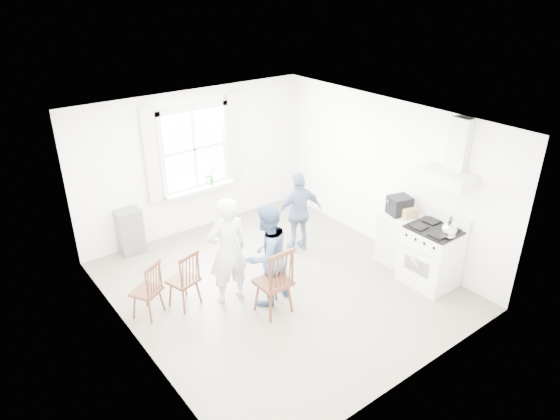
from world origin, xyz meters
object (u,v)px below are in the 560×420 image
Objects in this scene: windsor_chair_a at (187,274)px; windsor_chair_c at (151,285)px; person_left at (228,251)px; person_right at (299,212)px; low_cabinet at (398,238)px; person_mid at (267,255)px; stereo_stack at (399,205)px; gas_stove at (431,255)px; windsor_chair_b at (278,276)px.

windsor_chair_c is at bearing 167.49° from windsor_chair_a.
windsor_chair_a is 0.66m from person_left.
windsor_chair_c is 2.82m from person_right.
low_cabinet is 3.48m from windsor_chair_a.
person_mid is 1.09× the size of person_right.
windsor_chair_a is 1.05× the size of windsor_chair_c.
person_right is at bearing 127.28° from stereo_stack.
stereo_stack reaches higher than gas_stove.
gas_stove is at bearing 158.08° from person_left.
person_mid reaches higher than windsor_chair_c.
gas_stove is at bearing -25.57° from windsor_chair_c.
gas_stove is 0.78× the size of person_right.
windsor_chair_c is at bearing 17.47° from person_right.
person_right is (1.74, 0.52, -0.11)m from person_left.
person_mid reaches higher than windsor_chair_b.
person_right reaches higher than gas_stove.
low_cabinet is at bearing 171.02° from person_left.
windsor_chair_a is 1.30m from windsor_chair_b.
person_left reaches higher than windsor_chair_b.
windsor_chair_b is at bearing 179.10° from stereo_stack.
windsor_chair_b is (-2.39, 0.04, -0.40)m from stereo_stack.
windsor_chair_b is at bearing 54.96° from person_right.
person_left reaches higher than gas_stove.
person_mid is (0.08, 0.38, 0.13)m from windsor_chair_b.
person_right is (-0.99, 1.30, -0.33)m from stereo_stack.
gas_stove is 1.05× the size of windsor_chair_b.
windsor_chair_a is (-3.26, 1.69, 0.07)m from gas_stove.
windsor_chair_a is 0.58× the size of person_mid.
person_right is (-0.96, 2.03, 0.23)m from gas_stove.
person_left is 1.15× the size of person_right.
stereo_stack is 2.85m from person_left.
low_cabinet is at bearing -16.54° from windsor_chair_a.
person_mid is (-2.31, 0.42, -0.27)m from stereo_stack.
windsor_chair_c is at bearing -8.29° from person_left.
gas_stove is 3.68m from windsor_chair_a.
gas_stove is at bearing -92.83° from stereo_stack.
stereo_stack is at bearing 160.52° from person_mid.
person_left is (-2.77, 0.80, 0.37)m from low_cabinet.
person_right reaches higher than windsor_chair_a.
person_left reaches higher than low_cabinet.
low_cabinet is 2.90m from person_left.
windsor_chair_b is 0.69× the size of person_mid.
gas_stove is 0.70m from low_cabinet.
gas_stove reaches higher than low_cabinet.
person_right reaches higher than stereo_stack.
person_left is (0.57, -0.19, 0.27)m from windsor_chair_a.
windsor_chair_a is (-3.30, 0.97, -0.50)m from stereo_stack.
stereo_stack is 1.67m from person_right.
gas_stove is 2.25m from person_right.
windsor_chair_b is at bearing 162.08° from gas_stove.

